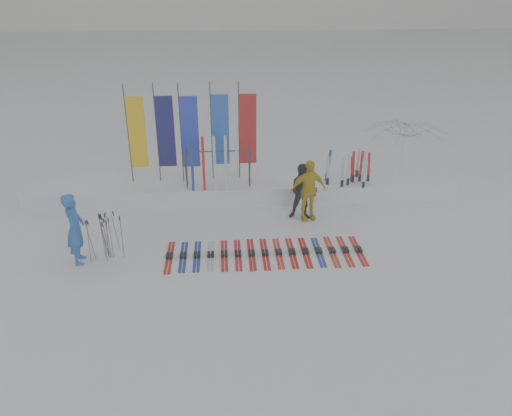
{
  "coord_description": "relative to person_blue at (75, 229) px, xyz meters",
  "views": [
    {
      "loc": [
        -0.66,
        -10.71,
        6.78
      ],
      "look_at": [
        0.2,
        1.6,
        1.0
      ],
      "focal_mm": 35.0,
      "sensor_mm": 36.0,
      "label": 1
    }
  ],
  "objects": [
    {
      "name": "pole_cluster",
      "position": [
        0.68,
        0.15,
        -0.35
      ],
      "size": [
        0.85,
        0.68,
        1.25
      ],
      "color": "#595B60",
      "rests_on": "ground"
    },
    {
      "name": "person_blue",
      "position": [
        0.0,
        0.0,
        0.0
      ],
      "size": [
        0.54,
        0.75,
        1.91
      ],
      "primitive_type": "imported",
      "rotation": [
        0.0,
        0.0,
        1.69
      ],
      "color": "blue",
      "rests_on": "ground"
    },
    {
      "name": "upright_skis",
      "position": [
        7.94,
        3.43,
        -0.15
      ],
      "size": [
        1.48,
        0.92,
        1.69
      ],
      "color": "silver",
      "rests_on": "ground"
    },
    {
      "name": "person_black",
      "position": [
        6.17,
        2.16,
        -0.09
      ],
      "size": [
        0.94,
        0.79,
        1.73
      ],
      "primitive_type": "imported",
      "rotation": [
        0.0,
        0.0,
        -0.17
      ],
      "color": "black",
      "rests_on": "ground"
    },
    {
      "name": "person_yellow",
      "position": [
        6.3,
        2.08,
        -0.01
      ],
      "size": [
        1.18,
        0.67,
        1.9
      ],
      "primitive_type": "imported",
      "rotation": [
        0.0,
        0.0,
        0.2
      ],
      "color": "gold",
      "rests_on": "ground"
    },
    {
      "name": "ground",
      "position": [
        4.45,
        -0.77,
        -0.96
      ],
      "size": [
        120.0,
        120.0,
        0.0
      ],
      "primitive_type": "plane",
      "color": "white",
      "rests_on": "ground"
    },
    {
      "name": "snow_bank",
      "position": [
        4.45,
        3.83,
        -0.66
      ],
      "size": [
        14.0,
        1.6,
        0.6
      ],
      "primitive_type": "cube",
      "color": "white",
      "rests_on": "ground"
    },
    {
      "name": "ski_row",
      "position": [
        4.84,
        0.03,
        -0.92
      ],
      "size": [
        5.24,
        1.68,
        0.07
      ],
      "color": "#B71E0E",
      "rests_on": "ground"
    },
    {
      "name": "feather_flags",
      "position": [
        2.81,
        4.07,
        1.29
      ],
      "size": [
        4.1,
        0.24,
        3.2
      ],
      "color": "#383A3F",
      "rests_on": "ground"
    },
    {
      "name": "tent_canopy",
      "position": [
        9.85,
        4.09,
        0.29
      ],
      "size": [
        3.14,
        3.19,
        2.5
      ],
      "primitive_type": "imported",
      "rotation": [
        0.0,
        0.0,
        0.16
      ],
      "color": "white",
      "rests_on": "ground"
    },
    {
      "name": "ski_rack",
      "position": [
        3.62,
        3.43,
        0.43
      ],
      "size": [
        2.04,
        0.8,
        1.23
      ],
      "color": "#383A3F",
      "rests_on": "ground"
    }
  ]
}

